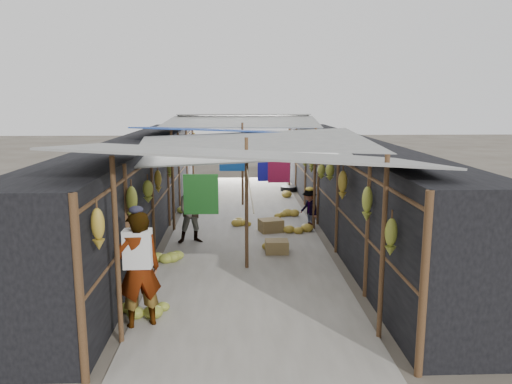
{
  "coord_description": "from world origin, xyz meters",
  "views": [
    {
      "loc": [
        -0.19,
        -6.47,
        3.32
      ],
      "look_at": [
        0.25,
        4.58,
        1.25
      ],
      "focal_mm": 35.0,
      "sensor_mm": 36.0,
      "label": 1
    }
  ],
  "objects": [
    {
      "name": "hanging_bananas",
      "position": [
        -0.01,
        6.53,
        1.62
      ],
      "size": [
        3.96,
        14.21,
        0.82
      ],
      "color": "olive",
      "rests_on": "ground"
    },
    {
      "name": "shopper_blue",
      "position": [
        -1.2,
        4.83,
        0.76
      ],
      "size": [
        0.83,
        0.69,
        1.53
      ],
      "primitive_type": "imported",
      "rotation": [
        0.0,
        0.0,
        0.17
      ],
      "color": "#1F519F",
      "rests_on": "ground"
    },
    {
      "name": "vendor_seated",
      "position": [
        1.7,
        6.17,
        0.5
      ],
      "size": [
        0.64,
        0.75,
        1.01
      ],
      "primitive_type": "imported",
      "rotation": [
        0.0,
        0.0,
        -1.07
      ],
      "color": "#46413C",
      "rests_on": "ground"
    },
    {
      "name": "black_basin",
      "position": [
        1.7,
        11.38,
        0.09
      ],
      "size": [
        0.59,
        0.59,
        0.18
      ],
      "primitive_type": "cylinder",
      "color": "black",
      "rests_on": "ground"
    },
    {
      "name": "ground",
      "position": [
        0.0,
        0.0,
        0.0
      ],
      "size": [
        80.0,
        80.0,
        0.0
      ],
      "primitive_type": "plane",
      "color": "#6B6356",
      "rests_on": "ground"
    },
    {
      "name": "crate_near",
      "position": [
        0.67,
        5.71,
        0.17
      ],
      "size": [
        0.66,
        0.58,
        0.34
      ],
      "primitive_type": "cube",
      "rotation": [
        0.0,
        0.0,
        0.27
      ],
      "color": "olive",
      "rests_on": "ground"
    },
    {
      "name": "stall_right",
      "position": [
        2.7,
        6.5,
        1.15
      ],
      "size": [
        1.4,
        15.0,
        2.3
      ],
      "primitive_type": "cube",
      "color": "black",
      "rests_on": "ground"
    },
    {
      "name": "vendor_elderly",
      "position": [
        -1.62,
        0.5,
        0.88
      ],
      "size": [
        0.75,
        0.63,
        1.76
      ],
      "primitive_type": "imported",
      "rotation": [
        0.0,
        0.0,
        3.52
      ],
      "color": "white",
      "rests_on": "ground"
    },
    {
      "name": "floor_bananas",
      "position": [
        -0.12,
        6.64,
        0.16
      ],
      "size": [
        3.68,
        10.21,
        0.35
      ],
      "color": "olive",
      "rests_on": "ground"
    },
    {
      "name": "stall_left",
      "position": [
        -2.7,
        6.5,
        1.15
      ],
      "size": [
        1.4,
        15.0,
        2.3
      ],
      "primitive_type": "cube",
      "color": "black",
      "rests_on": "ground"
    },
    {
      "name": "crate_back",
      "position": [
        -1.09,
        10.17,
        0.15
      ],
      "size": [
        0.55,
        0.49,
        0.3
      ],
      "primitive_type": "cube",
      "rotation": [
        0.0,
        0.0,
        0.25
      ],
      "color": "olive",
      "rests_on": "ground"
    },
    {
      "name": "market_canopy",
      "position": [
        0.03,
        6.81,
        2.41
      ],
      "size": [
        5.62,
        15.2,
        2.77
      ],
      "color": "brown",
      "rests_on": "ground"
    },
    {
      "name": "crate_mid",
      "position": [
        0.67,
        3.93,
        0.15
      ],
      "size": [
        0.5,
        0.4,
        0.3
      ],
      "primitive_type": "cube",
      "rotation": [
        0.0,
        0.0,
        -0.0
      ],
      "color": "olive",
      "rests_on": "ground"
    },
    {
      "name": "aisle_slab",
      "position": [
        0.0,
        6.5,
        0.01
      ],
      "size": [
        3.6,
        16.0,
        0.02
      ],
      "primitive_type": "cube",
      "color": "#9E998E",
      "rests_on": "ground"
    }
  ]
}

